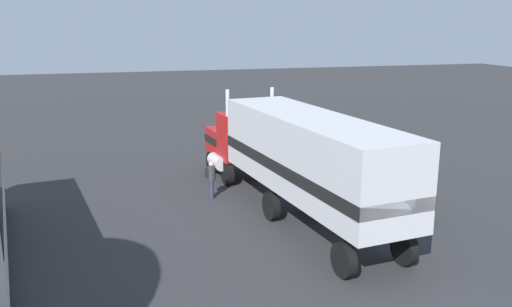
% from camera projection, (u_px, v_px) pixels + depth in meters
% --- Properties ---
extents(ground_plane, '(120.00, 120.00, 0.00)m').
position_uv_depth(ground_plane, '(247.00, 179.00, 26.30)').
color(ground_plane, '#2D2D30').
extents(lane_stripe_near, '(4.37, 0.84, 0.01)m').
position_uv_depth(lane_stripe_near, '(343.00, 194.00, 24.00)').
color(lane_stripe_near, silver).
rests_on(lane_stripe_near, ground_plane).
extents(lane_stripe_mid, '(4.40, 0.51, 0.01)m').
position_uv_depth(lane_stripe_mid, '(359.00, 164.00, 29.12)').
color(lane_stripe_mid, silver).
rests_on(lane_stripe_mid, ground_plane).
extents(semi_truck, '(14.36, 4.49, 4.50)m').
position_uv_depth(semi_truck, '(296.00, 153.00, 20.85)').
color(semi_truck, '#B21919').
rests_on(semi_truck, ground_plane).
extents(person_bystander, '(0.36, 0.47, 1.63)m').
position_uv_depth(person_bystander, '(211.00, 178.00, 23.30)').
color(person_bystander, '#2D3347').
rests_on(person_bystander, ground_plane).
extents(motorcycle, '(2.11, 0.33, 1.12)m').
position_uv_depth(motorcycle, '(418.00, 205.00, 21.12)').
color(motorcycle, black).
rests_on(motorcycle, ground_plane).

